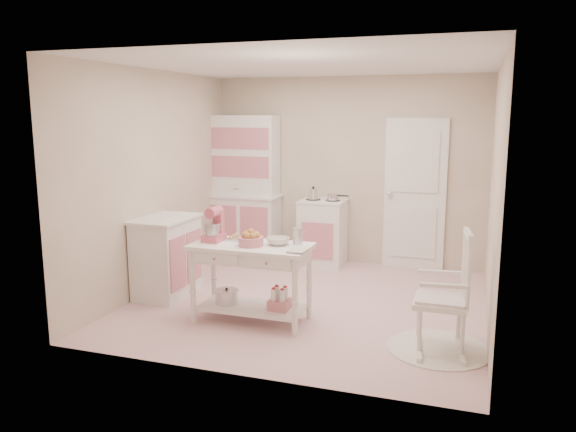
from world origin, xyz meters
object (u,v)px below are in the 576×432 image
(hutch, at_px, (244,187))
(bread_basket, at_px, (251,241))
(stand_mixer, at_px, (214,225))
(rocking_chair, at_px, (441,291))
(work_table, at_px, (252,283))
(stove, at_px, (323,232))
(base_cabinet, at_px, (167,256))

(hutch, xyz_separation_m, bread_basket, (1.10, -2.44, -0.19))
(stand_mixer, bearing_deg, rocking_chair, -2.84)
(work_table, bearing_deg, hutch, 114.42)
(work_table, xyz_separation_m, stand_mixer, (-0.42, 0.02, 0.57))
(stove, height_order, base_cabinet, same)
(stove, height_order, work_table, stove)
(hutch, bearing_deg, work_table, -65.58)
(base_cabinet, xyz_separation_m, rocking_chair, (3.11, -0.60, 0.09))
(rocking_chair, xyz_separation_m, bread_basket, (-1.85, 0.08, 0.30))
(hutch, height_order, base_cabinet, hutch)
(rocking_chair, relative_size, stand_mixer, 3.24)
(hutch, xyz_separation_m, work_table, (1.08, -2.39, -0.64))
(base_cabinet, bearing_deg, work_table, -20.42)
(stove, xyz_separation_m, work_table, (-0.12, -2.34, -0.06))
(base_cabinet, height_order, stand_mixer, stand_mixer)
(stove, bearing_deg, hutch, 177.61)
(hutch, relative_size, work_table, 1.73)
(stove, relative_size, work_table, 0.77)
(hutch, bearing_deg, stand_mixer, -74.33)
(hutch, distance_m, stand_mixer, 2.46)
(rocking_chair, distance_m, bread_basket, 1.87)
(work_table, bearing_deg, base_cabinet, 159.58)
(stand_mixer, height_order, bread_basket, stand_mixer)
(stove, distance_m, bread_basket, 2.42)
(bread_basket, bearing_deg, work_table, 111.80)
(rocking_chair, height_order, stand_mixer, stand_mixer)
(base_cabinet, xyz_separation_m, stand_mixer, (0.83, -0.45, 0.51))
(base_cabinet, distance_m, work_table, 1.33)
(stove, bearing_deg, bread_basket, -92.30)
(stand_mixer, xyz_separation_m, bread_basket, (0.44, -0.07, -0.12))
(rocking_chair, bearing_deg, stove, 117.91)
(work_table, bearing_deg, rocking_chair, -4.09)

